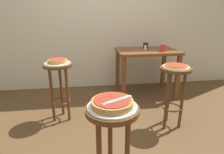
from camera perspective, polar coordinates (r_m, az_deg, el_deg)
The scene contains 16 objects.
ground_plane at distance 2.30m, azimuth 0.99°, elevation -16.83°, with size 6.00×6.00×0.00m, color brown.
back_wall at distance 3.53m, azimuth -3.26°, elevation 21.14°, with size 6.00×0.10×3.00m, color beige.
stool_foreground at distance 1.35m, azimuth 0.07°, elevation -17.10°, with size 0.36×0.36×0.75m.
serving_plate_foreground at distance 1.24m, azimuth 0.08°, elevation -8.92°, with size 0.32×0.32×0.01m, color silver.
pizza_foreground at distance 1.22m, azimuth 0.08°, elevation -7.74°, with size 0.27×0.27×0.05m.
stool_middle at distance 2.33m, azimuth 18.13°, elevation -2.23°, with size 0.36×0.36×0.75m.
serving_plate_middle at distance 2.27m, azimuth 18.67°, elevation 2.89°, with size 0.30×0.30×0.01m, color white.
pizza_middle at distance 2.26m, azimuth 18.71°, elevation 3.28°, with size 0.26×0.26×0.02m.
stool_leftside at distance 2.47m, azimuth -15.63°, elevation -0.84°, with size 0.36×0.36×0.75m.
serving_plate_leftside at distance 2.41m, azimuth -16.07°, elevation 4.02°, with size 0.31×0.31×0.01m, color silver.
pizza_leftside at distance 2.40m, azimuth -16.12°, elevation 4.67°, with size 0.23×0.23×0.05m.
dining_table at distance 3.20m, azimuth 10.31°, elevation 5.75°, with size 0.97×0.68×0.78m.
cup_near_edge at distance 3.11m, azimuth 15.15°, elevation 8.53°, with size 0.08×0.08×0.11m, color red.
cup_far_edge at distance 3.35m, azimuth 10.07°, elevation 9.38°, with size 0.08×0.08×0.09m, color black.
condiment_shaker at distance 3.14m, azimuth 10.00°, elevation 8.69°, with size 0.04×0.04×0.08m, color white.
pizza_server_knife at distance 1.20m, azimuth 1.64°, elevation -6.93°, with size 0.22×0.02×0.01m, color silver.
Camera 1 is at (-0.29, -1.86, 1.33)m, focal length 30.39 mm.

